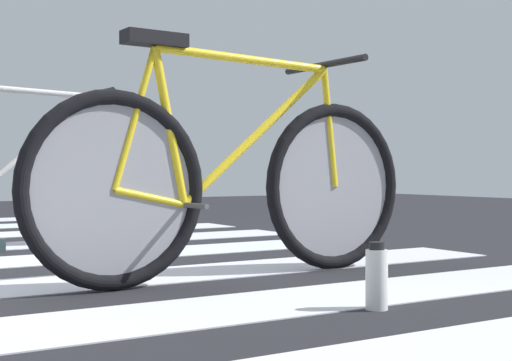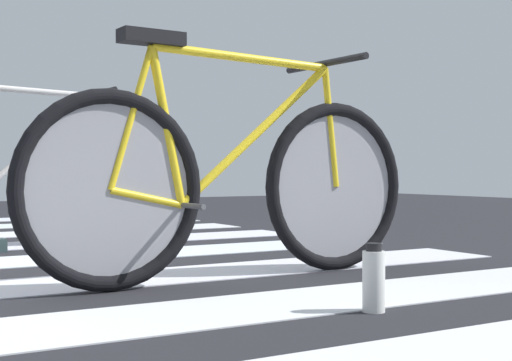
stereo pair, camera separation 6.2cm
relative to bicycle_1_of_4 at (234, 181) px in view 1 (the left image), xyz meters
name	(u,v)px [view 1 (the left image)]	position (x,y,z in m)	size (l,w,h in m)	color
bicycle_1_of_4	(234,181)	(0.00, 0.00, 0.00)	(1.74, 0.52, 0.93)	black
bicycle_3_of_4	(17,178)	(-0.44, 1.64, 0.00)	(1.74, 0.52, 0.93)	black
water_bottle	(377,278)	(0.05, -0.78, -0.29)	(0.07, 0.07, 0.21)	white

